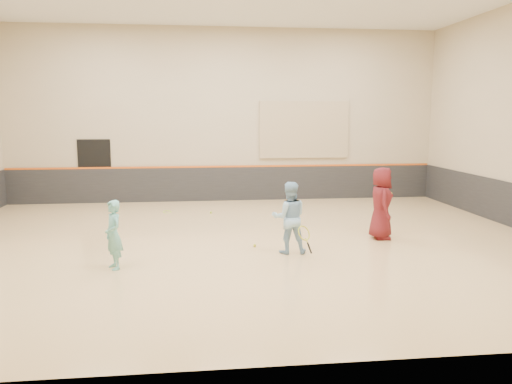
{
  "coord_description": "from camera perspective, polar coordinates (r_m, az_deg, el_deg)",
  "views": [
    {
      "loc": [
        -0.93,
        -11.58,
        3.01
      ],
      "look_at": [
        0.44,
        0.4,
        1.15
      ],
      "focal_mm": 35.0,
      "sensor_mm": 36.0,
      "label": 1
    }
  ],
  "objects": [
    {
      "name": "young_man",
      "position": [
        12.57,
        14.11,
        -1.25
      ],
      "size": [
        0.68,
        0.93,
        1.76
      ],
      "primitive_type": "imported",
      "rotation": [
        0.0,
        0.0,
        1.43
      ],
      "color": "maroon",
      "rests_on": "floor"
    },
    {
      "name": "held_racket",
      "position": [
        10.66,
        5.5,
        -4.7
      ],
      "size": [
        0.39,
        0.39,
        0.69
      ],
      "primitive_type": null,
      "color": "gold",
      "rests_on": "instructor"
    },
    {
      "name": "wainscot_back",
      "position": [
        17.74,
        -3.46,
        0.94
      ],
      "size": [
        14.9,
        0.04,
        1.2
      ],
      "primitive_type": "cube",
      "color": "#232326",
      "rests_on": "floor"
    },
    {
      "name": "girl",
      "position": [
        10.21,
        -15.97,
        -4.73
      ],
      "size": [
        0.52,
        0.6,
        1.37
      ],
      "primitive_type": "imported",
      "rotation": [
        0.0,
        0.0,
        -1.09
      ],
      "color": "#6EBFB9",
      "rests_on": "floor"
    },
    {
      "name": "room",
      "position": [
        11.82,
        -1.89,
        -1.94
      ],
      "size": [
        15.04,
        12.04,
        6.22
      ],
      "color": "tan",
      "rests_on": "ground"
    },
    {
      "name": "instructor",
      "position": [
        10.95,
        3.82,
        -2.94
      ],
      "size": [
        0.8,
        0.64,
        1.58
      ],
      "primitive_type": "imported",
      "rotation": [
        0.0,
        0.0,
        3.09
      ],
      "color": "#96C5E8",
      "rests_on": "floor"
    },
    {
      "name": "acoustic_panel",
      "position": [
        17.93,
        5.53,
        7.1
      ],
      "size": [
        3.2,
        0.08,
        2.0
      ],
      "primitive_type": "cube",
      "color": "tan",
      "rests_on": "wall_back"
    },
    {
      "name": "ball_beside_spare",
      "position": [
        15.5,
        -5.17,
        -2.34
      ],
      "size": [
        0.07,
        0.07,
        0.07
      ],
      "primitive_type": "sphere",
      "color": "#C1DE33",
      "rests_on": "floor"
    },
    {
      "name": "spare_racket",
      "position": [
        15.84,
        -10.12,
        -2.07
      ],
      "size": [
        0.59,
        0.59,
        0.14
      ],
      "primitive_type": null,
      "color": "#99C92C",
      "rests_on": "floor"
    },
    {
      "name": "ball_in_hand",
      "position": [
        12.44,
        15.16,
        -0.19
      ],
      "size": [
        0.07,
        0.07,
        0.07
      ],
      "primitive_type": "sphere",
      "color": "#D3E635",
      "rests_on": "young_man"
    },
    {
      "name": "accent_stripe",
      "position": [
        17.65,
        -3.47,
        2.93
      ],
      "size": [
        14.9,
        0.03,
        0.06
      ],
      "primitive_type": "cube",
      "color": "#D85914",
      "rests_on": "wall_back"
    },
    {
      "name": "ball_under_racket",
      "position": [
        11.58,
        -0.16,
        -6.12
      ],
      "size": [
        0.07,
        0.07,
        0.07
      ],
      "primitive_type": "sphere",
      "color": "gold",
      "rests_on": "floor"
    },
    {
      "name": "doorway",
      "position": [
        18.02,
        -17.93,
        2.25
      ],
      "size": [
        1.1,
        0.05,
        2.2
      ],
      "primitive_type": "cube",
      "color": "black",
      "rests_on": "floor"
    }
  ]
}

